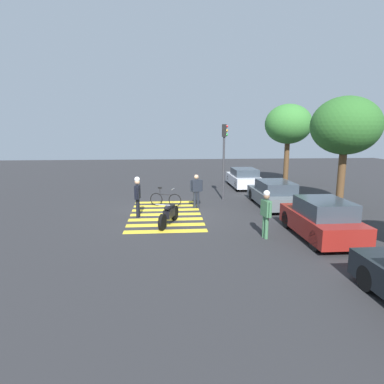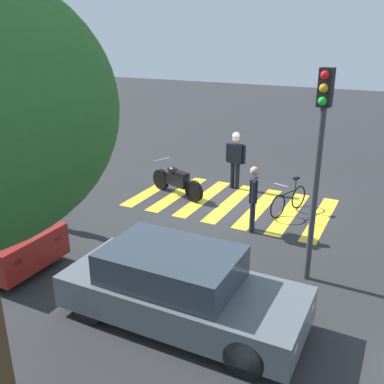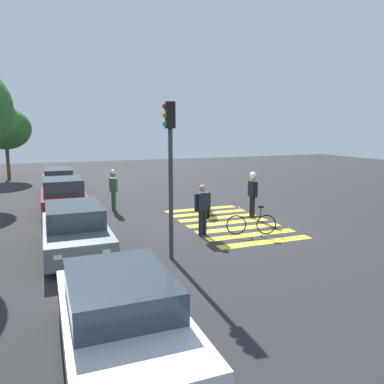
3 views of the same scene
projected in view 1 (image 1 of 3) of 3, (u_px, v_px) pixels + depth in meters
ground_plane at (166, 214)px, 15.82m from camera, size 60.00×60.00×0.00m
police_motorcycle at (169, 214)px, 14.01m from camera, size 2.14×0.99×1.05m
leaning_bicycle at (165, 199)px, 17.48m from camera, size 0.65×1.65×1.00m
officer_on_foot at (137, 194)px, 15.15m from camera, size 0.70×0.25×1.90m
officer_by_motorcycle at (196, 189)px, 16.97m from camera, size 0.34×0.67×1.75m
pedestrian_bystander at (266, 210)px, 12.18m from camera, size 0.67×0.30×1.83m
crosswalk_stripes at (166, 214)px, 15.82m from camera, size 5.85×3.38×0.01m
car_white_van at (244, 178)px, 23.18m from camera, size 4.05×1.80×1.34m
car_grey_coupe at (274, 194)px, 17.44m from camera, size 4.34×1.81×1.36m
car_maroon_wagon at (322, 220)px, 12.25m from camera, size 3.93×1.80×1.50m
traffic_light_pole at (224, 150)px, 18.54m from camera, size 0.26×0.34×4.31m
street_tree_near at (288, 125)px, 23.73m from camera, size 3.34×3.34×5.83m
street_tree_mid at (346, 126)px, 16.18m from camera, size 3.35×3.35×5.63m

